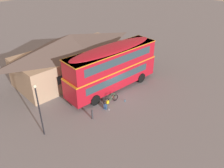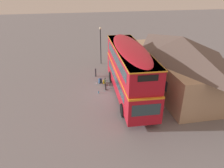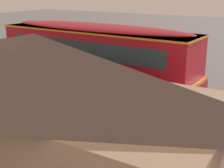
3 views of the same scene
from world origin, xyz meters
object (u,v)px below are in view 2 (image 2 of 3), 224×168
water_bottle_clear_plastic (97,83)px  street_lamp (101,42)px  touring_bicycle (105,84)px  backpack_on_ground (100,81)px  kerb_bollard (96,72)px  water_bottle_blue_sports (99,92)px  double_decker_bus (129,69)px

water_bottle_clear_plastic → street_lamp: 6.77m
touring_bicycle → street_lamp: (-6.95, 0.59, 2.53)m
backpack_on_ground → kerb_bollard: 1.85m
street_lamp → water_bottle_blue_sports: bearing=-9.9°
touring_bicycle → water_bottle_clear_plastic: bearing=-140.7°
double_decker_bus → water_bottle_clear_plastic: size_ratio=50.06×
water_bottle_clear_plastic → street_lamp: street_lamp is taller
street_lamp → double_decker_bus: bearing=8.1°
double_decker_bus → water_bottle_blue_sports: bearing=-108.7°
double_decker_bus → water_bottle_blue_sports: size_ratio=43.71×
water_bottle_clear_plastic → street_lamp: (-6.02, 1.35, 2.80)m
double_decker_bus → water_bottle_clear_plastic: (-3.04, -2.65, -2.54)m
backpack_on_ground → water_bottle_blue_sports: backpack_on_ground is taller
street_lamp → kerb_bollard: street_lamp is taller
double_decker_bus → touring_bicycle: double_decker_bus is taller
street_lamp → kerb_bollard: 4.90m
water_bottle_blue_sports → double_decker_bus: bearing=71.3°
touring_bicycle → water_bottle_clear_plastic: 1.24m
double_decker_bus → kerb_bollard: 5.95m
backpack_on_ground → street_lamp: (-5.92, 0.96, 2.61)m
backpack_on_ground → kerb_bollard: kerb_bollard is taller
touring_bicycle → street_lamp: size_ratio=0.38×
backpack_on_ground → water_bottle_clear_plastic: bearing=-76.1°
water_bottle_blue_sports → kerb_bollard: bearing=177.0°
double_decker_bus → street_lamp: bearing=-171.9°
street_lamp → touring_bicycle: bearing=-4.8°
touring_bicycle → water_bottle_blue_sports: bearing=-35.4°
water_bottle_blue_sports → street_lamp: 8.71m
touring_bicycle → backpack_on_ground: size_ratio=3.14×
backpack_on_ground → touring_bicycle: bearing=19.9°
double_decker_bus → kerb_bollard: size_ratio=11.14×
double_decker_bus → kerb_bollard: (-4.96, -2.51, -2.15)m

